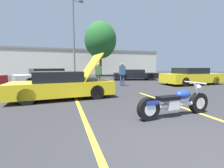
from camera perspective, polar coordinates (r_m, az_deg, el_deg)
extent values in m
plane|color=#2D2D30|center=(2.91, 28.29, -22.52)|extent=(80.00, 80.00, 0.00)
cube|color=yellow|center=(4.54, -11.29, -11.15)|extent=(0.12, 5.31, 0.01)
cube|color=yellow|center=(5.91, 23.04, -7.36)|extent=(0.12, 5.31, 0.01)
cube|color=beige|center=(28.18, -14.36, 8.12)|extent=(32.00, 4.00, 4.40)
cube|color=gray|center=(28.31, -14.49, 12.27)|extent=(32.00, 4.20, 0.30)
cylinder|color=slate|center=(17.72, -14.33, 15.92)|extent=(0.18, 0.18, 8.59)
cylinder|color=slate|center=(18.88, -13.19, 28.44)|extent=(0.90, 0.10, 0.10)
cube|color=#4C4C51|center=(18.93, -11.65, 28.42)|extent=(0.44, 0.28, 0.16)
cylinder|color=brown|center=(21.75, -4.33, 7.18)|extent=(0.32, 0.32, 3.17)
ellipsoid|color=#236028|center=(22.06, -4.42, 16.34)|extent=(4.47, 4.47, 5.14)
cylinder|color=black|center=(5.20, 30.01, -6.22)|extent=(0.62, 0.19, 0.61)
cylinder|color=black|center=(4.00, 13.76, -9.16)|extent=(0.62, 0.19, 0.61)
cylinder|color=silver|center=(5.20, 30.01, -6.22)|extent=(0.34, 0.19, 0.33)
cylinder|color=silver|center=(4.00, 13.76, -9.16)|extent=(0.34, 0.19, 0.33)
cylinder|color=silver|center=(4.55, 22.98, -7.39)|extent=(1.50, 0.20, 0.12)
cube|color=silver|center=(4.45, 21.77, -7.11)|extent=(0.37, 0.26, 0.28)
ellipsoid|color=navy|center=(4.68, 25.46, -3.62)|extent=(0.51, 0.31, 0.26)
cube|color=black|center=(4.32, 20.59, -5.01)|extent=(0.66, 0.30, 0.10)
cube|color=navy|center=(3.98, 14.35, -6.76)|extent=(0.35, 0.24, 0.10)
cylinder|color=silver|center=(5.07, 29.59, -2.78)|extent=(0.31, 0.09, 0.62)
cylinder|color=silver|center=(4.95, 29.01, 0.47)|extent=(0.08, 0.70, 0.04)
sphere|color=silver|center=(5.08, 30.00, -1.04)|extent=(0.16, 0.16, 0.16)
cylinder|color=silver|center=(4.38, 18.16, -8.52)|extent=(1.15, 0.15, 0.09)
cube|color=yellow|center=(6.89, -18.09, -1.40)|extent=(4.31, 2.00, 0.58)
cube|color=black|center=(6.83, -19.66, 2.74)|extent=(1.99, 1.67, 0.43)
cylinder|color=black|center=(6.39, -5.81, -3.07)|extent=(0.62, 0.26, 0.61)
cylinder|color=black|center=(7.83, -8.87, -1.32)|extent=(0.62, 0.26, 0.61)
cylinder|color=black|center=(6.21, -29.68, -4.20)|extent=(0.62, 0.26, 0.61)
cylinder|color=black|center=(7.69, -28.19, -2.19)|extent=(0.62, 0.26, 0.61)
cube|color=yellow|center=(7.00, -8.45, 6.31)|extent=(0.98, 1.64, 1.23)
cube|color=#4C4C51|center=(7.02, -8.71, 1.05)|extent=(0.66, 0.99, 0.28)
cube|color=yellow|center=(13.13, 27.99, 2.09)|extent=(4.67, 1.90, 0.67)
cube|color=black|center=(12.97, 27.56, 4.52)|extent=(2.11, 1.69, 0.44)
cylinder|color=black|center=(13.73, 34.55, 1.07)|extent=(0.65, 0.23, 0.65)
cylinder|color=black|center=(14.75, 29.50, 1.69)|extent=(0.65, 0.23, 0.65)
cylinder|color=black|center=(11.55, 25.97, 0.74)|extent=(0.65, 0.23, 0.65)
cylinder|color=black|center=(12.75, 20.84, 1.47)|extent=(0.65, 0.23, 0.65)
cube|color=black|center=(15.87, 8.75, 3.28)|extent=(4.80, 2.96, 0.55)
cube|color=black|center=(15.81, 8.14, 4.89)|extent=(2.38, 2.15, 0.34)
cylinder|color=black|center=(15.43, 14.43, 2.63)|extent=(0.74, 0.39, 0.71)
cylinder|color=black|center=(17.01, 12.73, 3.04)|extent=(0.74, 0.39, 0.71)
cylinder|color=black|center=(14.82, 4.16, 2.67)|extent=(0.74, 0.39, 0.71)
cylinder|color=black|center=(16.47, 3.42, 3.07)|extent=(0.74, 0.39, 0.71)
cube|color=white|center=(11.95, -22.67, 1.98)|extent=(4.88, 3.35, 0.64)
cube|color=black|center=(11.87, -23.62, 4.45)|extent=(2.49, 2.28, 0.41)
cylinder|color=black|center=(11.69, -14.90, 1.36)|extent=(0.73, 0.46, 0.69)
cylinder|color=black|center=(13.18, -17.82, 1.84)|extent=(0.73, 0.46, 0.69)
cylinder|color=black|center=(10.85, -28.47, 0.38)|extent=(0.73, 0.46, 0.69)
cylinder|color=black|center=(12.44, -29.89, 1.01)|extent=(0.73, 0.46, 0.69)
cylinder|color=#38476B|center=(10.71, 3.35, 1.39)|extent=(0.12, 0.12, 0.80)
cylinder|color=#38476B|center=(10.79, 4.34, 1.42)|extent=(0.12, 0.12, 0.80)
cube|color=#335B93|center=(10.71, 3.88, 5.21)|extent=(0.36, 0.20, 0.63)
cylinder|color=#9E704C|center=(10.63, 2.78, 5.38)|extent=(0.08, 0.08, 0.57)
cylinder|color=#9E704C|center=(10.79, 4.97, 5.38)|extent=(0.08, 0.08, 0.57)
sphere|color=#9E704C|center=(10.70, 3.90, 7.48)|extent=(0.22, 0.22, 0.22)
cylinder|color=brown|center=(10.63, -5.82, 1.31)|extent=(0.12, 0.12, 0.79)
cylinder|color=brown|center=(10.68, -4.77, 1.34)|extent=(0.12, 0.12, 0.79)
cube|color=#4C7F47|center=(10.61, -5.34, 5.13)|extent=(0.36, 0.20, 0.63)
cylinder|color=tan|center=(10.57, -6.51, 5.28)|extent=(0.08, 0.08, 0.56)
cylinder|color=tan|center=(10.66, -4.18, 5.32)|extent=(0.08, 0.08, 0.56)
sphere|color=tan|center=(10.61, -5.36, 7.40)|extent=(0.21, 0.21, 0.21)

